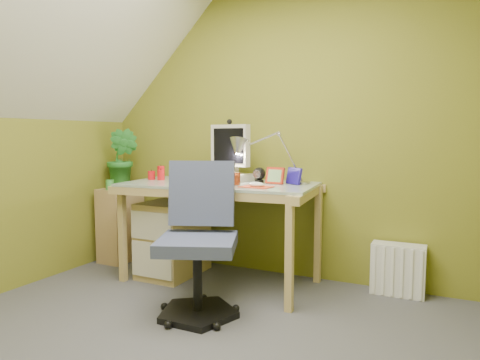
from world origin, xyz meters
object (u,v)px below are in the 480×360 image
at_px(side_ledge, 121,224).
at_px(desk, 220,233).
at_px(task_chair, 197,241).
at_px(radiator, 398,269).
at_px(monitor, 230,150).
at_px(desk_lamp, 282,146).
at_px(potted_plant, 123,158).

bearing_deg(side_ledge, desk, -6.57).
height_order(task_chair, radiator, task_chair).
bearing_deg(radiator, monitor, -174.87).
relative_size(desk, desk_lamp, 2.58).
relative_size(desk, potted_plant, 2.72).
distance_m(monitor, potted_plant, 1.14).
bearing_deg(desk_lamp, task_chair, -121.40).
xyz_separation_m(desk, radiator, (1.32, 0.32, -0.21)).
bearing_deg(radiator, desk, -167.29).
distance_m(desk, desk_lamp, 0.84).
relative_size(task_chair, radiator, 2.64).
bearing_deg(potted_plant, desk, -9.05).
distance_m(desk_lamp, side_ledge, 1.75).
relative_size(desk_lamp, side_ledge, 0.85).
bearing_deg(radiator, side_ledge, -176.51).
bearing_deg(radiator, potted_plant, -177.67).
bearing_deg(monitor, potted_plant, -165.35).
height_order(desk, radiator, desk).
distance_m(monitor, desk_lamp, 0.45).
distance_m(desk, side_ledge, 1.14).
xyz_separation_m(desk, task_chair, (0.20, -0.66, 0.10)).
bearing_deg(radiator, task_chair, -139.71).
height_order(desk_lamp, task_chair, desk_lamp).
xyz_separation_m(desk_lamp, side_ledge, (-1.58, -0.05, -0.75)).
height_order(monitor, side_ledge, monitor).
height_order(monitor, radiator, monitor).
bearing_deg(monitor, side_ledge, -162.82).
relative_size(desk_lamp, radiator, 1.53).
height_order(desk, side_ledge, desk).
relative_size(desk, task_chair, 1.49).
relative_size(desk_lamp, task_chair, 0.58).
distance_m(potted_plant, task_chair, 1.64).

